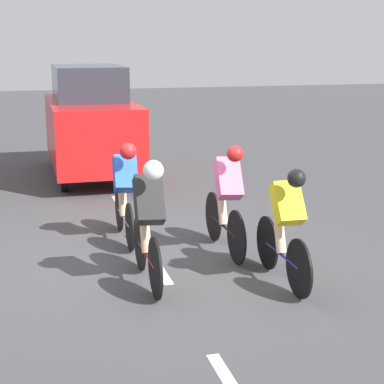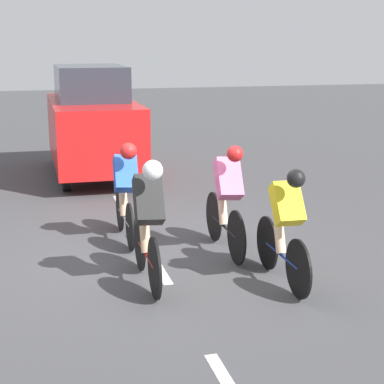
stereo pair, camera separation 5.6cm
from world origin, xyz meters
name	(u,v)px [view 1 (the left image)]	position (x,y,z in m)	size (l,w,h in m)	color
ground_plane	(153,259)	(0.00, 0.00, 0.00)	(60.00, 60.00, 0.00)	#424244
lane_stripe_mid	(157,265)	(0.00, 0.27, 0.00)	(0.12, 1.40, 0.01)	white
lane_stripe_far	(120,205)	(0.00, -2.93, 0.00)	(0.12, 1.40, 0.01)	white
cyclist_pink	(227,197)	(-1.02, 0.01, 0.79)	(0.35, 1.76, 1.53)	black
cyclist_yellow	(286,224)	(-1.33, 1.29, 0.75)	(0.32, 1.66, 1.45)	black
cyclist_blue	(125,189)	(0.23, -0.85, 0.79)	(0.35, 1.66, 1.48)	black
cyclist_black	(149,220)	(0.23, 0.92, 0.82)	(0.35, 1.68, 1.56)	black
support_car	(91,122)	(0.19, -5.62, 1.15)	(1.70, 4.11, 2.32)	black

